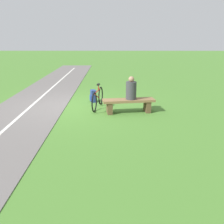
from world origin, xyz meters
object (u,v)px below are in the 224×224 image
(person_seated, at_px, (131,90))
(backpack, at_px, (93,96))
(bicycle, at_px, (98,98))
(bench, at_px, (129,103))

(person_seated, height_order, backpack, person_seated)
(bicycle, distance_m, backpack, 0.91)
(bench, distance_m, backpack, 1.97)
(person_seated, distance_m, bicycle, 1.37)
(bench, distance_m, person_seated, 0.48)
(bench, bearing_deg, backpack, -56.80)
(bicycle, xyz_separation_m, backpack, (0.24, -0.87, -0.12))
(bench, xyz_separation_m, person_seated, (-0.08, -0.01, 0.47))
(bicycle, height_order, backpack, bicycle)
(bench, height_order, bicycle, bicycle)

